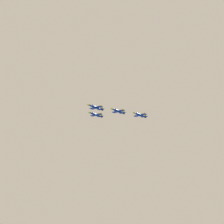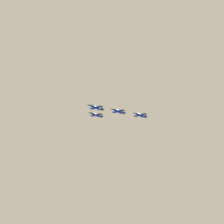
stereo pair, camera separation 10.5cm
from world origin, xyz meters
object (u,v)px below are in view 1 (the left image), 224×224
at_px(jet_lead, 95,107).
at_px(jet_left_wingman, 118,111).
at_px(jet_right_wingman, 96,115).
at_px(jet_left_outer, 140,115).

bearing_deg(jet_lead, jet_left_wingman, 140.17).
height_order(jet_right_wingman, jet_left_outer, jet_right_wingman).
bearing_deg(jet_left_outer, jet_lead, -39.54).
xyz_separation_m(jet_lead, jet_left_wingman, (3.24, -17.65, -1.99)).
xyz_separation_m(jet_lead, jet_right_wingman, (17.94, 0.35, -0.69)).
bearing_deg(jet_left_outer, jet_left_wingman, -39.54).
height_order(jet_lead, jet_right_wingman, jet_lead).
relative_size(jet_right_wingman, jet_left_outer, 1.00).
bearing_deg(jet_left_wingman, jet_right_wingman, -90.32).
bearing_deg(jet_left_outer, jet_right_wingman, -67.76).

